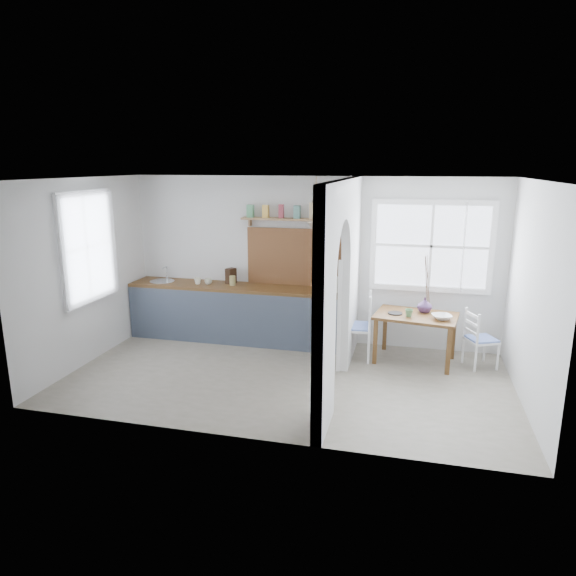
% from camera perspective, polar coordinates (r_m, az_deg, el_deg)
% --- Properties ---
extents(floor, '(5.80, 3.20, 0.01)m').
position_cam_1_polar(floor, '(6.94, -0.16, -9.95)').
color(floor, gray).
rests_on(floor, ground).
extents(ceiling, '(5.80, 3.20, 0.01)m').
position_cam_1_polar(ceiling, '(6.36, -0.17, 12.04)').
color(ceiling, silver).
rests_on(ceiling, walls).
extents(walls, '(5.81, 3.21, 2.60)m').
position_cam_1_polar(walls, '(6.53, -0.16, 0.56)').
color(walls, silver).
rests_on(walls, floor).
extents(partition, '(0.12, 3.20, 2.60)m').
position_cam_1_polar(partition, '(6.43, 6.03, 1.65)').
color(partition, silver).
rests_on(partition, floor).
extents(kitchen_window, '(0.10, 1.16, 1.50)m').
position_cam_1_polar(kitchen_window, '(7.67, -21.52, 4.23)').
color(kitchen_window, white).
rests_on(kitchen_window, walls).
extents(nook_window, '(1.76, 0.10, 1.30)m').
position_cam_1_polar(nook_window, '(7.83, 15.62, 4.48)').
color(nook_window, white).
rests_on(nook_window, walls).
extents(counter, '(3.50, 0.60, 0.90)m').
position_cam_1_polar(counter, '(8.29, -5.54, -2.68)').
color(counter, brown).
rests_on(counter, floor).
extents(sink, '(0.40, 0.40, 0.02)m').
position_cam_1_polar(sink, '(8.67, -13.80, 0.67)').
color(sink, silver).
rests_on(sink, counter).
extents(backsplash, '(1.65, 0.03, 0.90)m').
position_cam_1_polar(backsplash, '(8.07, 1.12, 3.45)').
color(backsplash, brown).
rests_on(backsplash, walls).
extents(shelf, '(1.75, 0.20, 0.21)m').
position_cam_1_polar(shelf, '(7.90, 1.01, 8.00)').
color(shelf, '#A28050').
rests_on(shelf, walls).
extents(pendant_lamp, '(0.26, 0.26, 0.16)m').
position_cam_1_polar(pendant_lamp, '(7.51, 3.09, 6.75)').
color(pendant_lamp, beige).
rests_on(pendant_lamp, ceiling).
extents(utensil_rail, '(0.02, 0.50, 0.02)m').
position_cam_1_polar(utensil_rail, '(7.26, 6.25, 3.02)').
color(utensil_rail, silver).
rests_on(utensil_rail, partition).
extents(dining_table, '(1.22, 0.91, 0.70)m').
position_cam_1_polar(dining_table, '(7.60, 13.90, -5.42)').
color(dining_table, brown).
rests_on(dining_table, floor).
extents(chair_left, '(0.49, 0.49, 0.99)m').
position_cam_1_polar(chair_left, '(7.51, 7.45, -4.19)').
color(chair_left, white).
rests_on(chair_left, floor).
extents(chair_right, '(0.50, 0.50, 0.82)m').
position_cam_1_polar(chair_right, '(7.65, 20.70, -5.30)').
color(chair_right, white).
rests_on(chair_right, floor).
extents(kettle, '(0.24, 0.20, 0.27)m').
position_cam_1_polar(kettle, '(7.71, 5.05, 0.53)').
color(kettle, beige).
rests_on(kettle, counter).
extents(mug_a, '(0.14, 0.14, 0.10)m').
position_cam_1_polar(mug_a, '(8.34, -10.00, 0.78)').
color(mug_a, white).
rests_on(mug_a, counter).
extents(mug_b, '(0.14, 0.14, 0.09)m').
position_cam_1_polar(mug_b, '(8.30, -8.85, 0.73)').
color(mug_b, silver).
rests_on(mug_b, counter).
extents(knife_block, '(0.16, 0.19, 0.25)m').
position_cam_1_polar(knife_block, '(8.30, -6.37, 1.35)').
color(knife_block, black).
rests_on(knife_block, counter).
extents(jar, '(0.11, 0.11, 0.15)m').
position_cam_1_polar(jar, '(8.17, -6.18, 0.83)').
color(jar, tan).
rests_on(jar, counter).
extents(towel_magenta, '(0.02, 0.03, 0.52)m').
position_cam_1_polar(towel_magenta, '(7.63, 5.86, -5.59)').
color(towel_magenta, '#A92069').
rests_on(towel_magenta, counter).
extents(towel_orange, '(0.02, 0.03, 0.54)m').
position_cam_1_polar(towel_orange, '(7.61, 5.82, -5.85)').
color(towel_orange, orange).
rests_on(towel_orange, counter).
extents(bowl, '(0.33, 0.33, 0.06)m').
position_cam_1_polar(bowl, '(7.36, 16.71, -3.10)').
color(bowl, white).
rests_on(bowl, dining_table).
extents(table_cup, '(0.13, 0.13, 0.10)m').
position_cam_1_polar(table_cup, '(7.36, 13.28, -2.71)').
color(table_cup, '#588F59').
rests_on(table_cup, dining_table).
extents(plate, '(0.21, 0.21, 0.02)m').
position_cam_1_polar(plate, '(7.47, 11.82, -2.76)').
color(plate, black).
rests_on(plate, dining_table).
extents(vase, '(0.23, 0.23, 0.22)m').
position_cam_1_polar(vase, '(7.61, 14.95, -1.84)').
color(vase, '#462C59').
rests_on(vase, dining_table).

